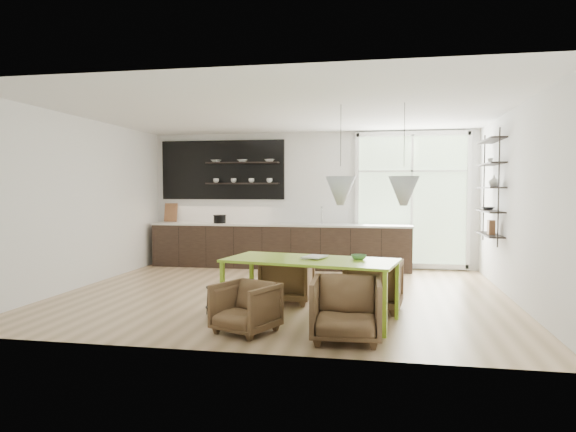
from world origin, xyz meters
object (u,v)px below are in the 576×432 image
at_px(armchair_back_right, 374,284).
at_px(armchair_front_right, 346,309).
at_px(dining_table, 310,263).
at_px(armchair_back_left, 288,279).
at_px(armchair_front_left, 246,308).
at_px(wire_stool, 217,296).

bearing_deg(armchair_back_right, armchair_front_right, 85.71).
distance_m(dining_table, armchair_back_right, 1.14).
relative_size(armchair_back_left, armchair_front_left, 1.14).
height_order(dining_table, armchair_back_right, dining_table).
bearing_deg(wire_stool, armchair_front_right, -25.77).
distance_m(armchair_back_right, wire_stool, 2.17).
relative_size(armchair_back_right, wire_stool, 2.02).
height_order(armchair_front_left, armchair_front_right, armchair_front_right).
xyz_separation_m(dining_table, wire_stool, (-1.26, 0.05, -0.49)).
xyz_separation_m(armchair_back_right, armchair_front_right, (-0.28, -1.54, -0.00)).
xyz_separation_m(armchair_back_left, armchair_front_left, (-0.18, -1.70, -0.04)).
xyz_separation_m(dining_table, armchair_back_left, (-0.48, 1.00, -0.40)).
height_order(armchair_front_right, wire_stool, armchair_front_right).
height_order(armchair_back_right, armchair_front_right, armchair_back_right).
height_order(armchair_back_left, armchair_front_right, armchair_front_right).
bearing_deg(dining_table, armchair_back_right, 53.17).
distance_m(armchair_front_left, armchair_front_right, 1.18).
xyz_separation_m(armchair_back_right, armchair_front_left, (-1.45, -1.43, -0.06)).
bearing_deg(armchair_front_right, armchair_back_left, 116.48).
distance_m(armchair_back_left, wire_stool, 1.24).
height_order(dining_table, armchair_front_right, dining_table).
bearing_deg(dining_table, armchair_back_left, 126.08).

